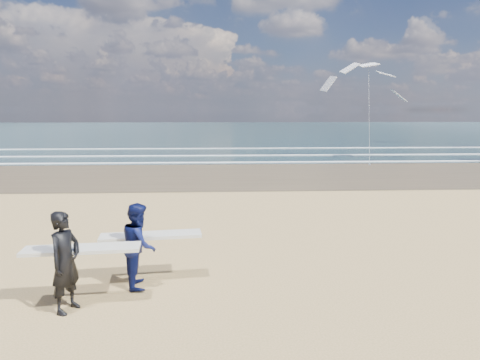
{
  "coord_description": "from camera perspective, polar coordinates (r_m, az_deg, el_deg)",
  "views": [
    {
      "loc": [
        1.96,
        -7.31,
        3.74
      ],
      "look_at": [
        2.62,
        6.0,
        1.55
      ],
      "focal_mm": 32.0,
      "sensor_mm": 36.0,
      "label": 1
    }
  ],
  "objects": [
    {
      "name": "ocean",
      "position": [
        81.42,
        10.01,
        6.58
      ],
      "size": [
        220.0,
        100.0,
        0.02
      ],
      "primitive_type": "cube",
      "color": "#172F33",
      "rests_on": "ground"
    },
    {
      "name": "foam_breakers",
      "position": [
        39.91,
        24.07,
        3.23
      ],
      "size": [
        220.0,
        11.7,
        0.05
      ],
      "color": "white",
      "rests_on": "ground"
    },
    {
      "name": "surfer_near",
      "position": [
        8.71,
        -22.03,
        -9.89
      ],
      "size": [
        2.24,
        1.12,
        1.92
      ],
      "color": "black",
      "rests_on": "ground"
    },
    {
      "name": "surfer_far",
      "position": [
        9.45,
        -13.19,
        -8.33
      ],
      "size": [
        2.25,
        1.23,
        1.81
      ],
      "color": "#0C1346",
      "rests_on": "ground"
    },
    {
      "name": "kite_1",
      "position": [
        33.18,
        16.82,
        10.94
      ],
      "size": [
        6.59,
        4.82,
        8.36
      ],
      "color": "slate",
      "rests_on": "ground"
    }
  ]
}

